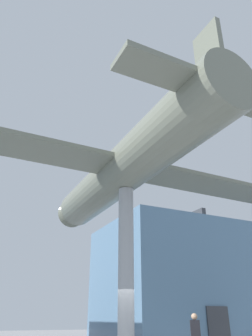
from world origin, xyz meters
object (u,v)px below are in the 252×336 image
at_px(support_pylon_central, 126,270).
at_px(visitor_person, 129,334).
at_px(visitor_second, 196,332).
at_px(suspended_airplane, 124,170).

relative_size(support_pylon_central, visitor_person, 3.63).
distance_m(support_pylon_central, visitor_second, 4.55).
height_order(suspended_airplane, visitor_person, suspended_airplane).
relative_size(support_pylon_central, suspended_airplane, 0.34).
bearing_deg(visitor_person, visitor_second, -152.19).
bearing_deg(support_pylon_central, visitor_person, 60.16).
bearing_deg(visitor_second, suspended_airplane, 45.27).
bearing_deg(visitor_second, support_pylon_central, 48.43).
xyz_separation_m(suspended_airplane, visitor_person, (0.66, 0.92, -6.36)).
bearing_deg(visitor_person, suspended_airplane, 81.24).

